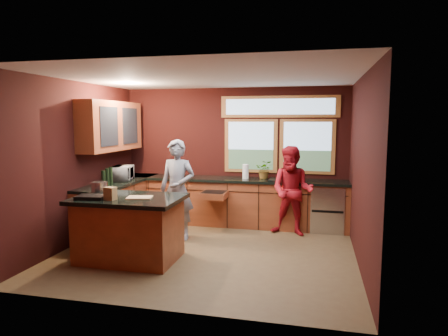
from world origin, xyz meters
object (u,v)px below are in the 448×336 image
(island, at_px, (129,228))
(person_red, at_px, (292,191))
(person_grey, at_px, (177,190))
(stock_pot, at_px, (100,188))
(cutting_board, at_px, (140,198))

(island, distance_m, person_red, 2.94)
(person_grey, bearing_deg, stock_pot, -127.05)
(person_grey, xyz_separation_m, cutting_board, (-0.14, -1.21, 0.09))
(island, height_order, cutting_board, cutting_board)
(person_red, bearing_deg, stock_pot, -137.72)
(person_red, height_order, cutting_board, person_red)
(island, xyz_separation_m, cutting_board, (0.20, -0.05, 0.48))
(cutting_board, bearing_deg, person_grey, 83.32)
(person_grey, bearing_deg, person_red, 24.47)
(person_red, height_order, stock_pot, person_red)
(stock_pot, bearing_deg, person_red, 31.22)
(person_grey, relative_size, cutting_board, 4.95)
(person_red, xyz_separation_m, cutting_board, (-2.06, -1.90, 0.15))
(person_grey, bearing_deg, cutting_board, -92.17)
(person_red, bearing_deg, cutting_board, -126.20)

